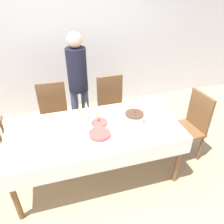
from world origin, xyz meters
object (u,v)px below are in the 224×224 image
object	(u,v)px
dining_chair_far_right	(112,105)
dining_chair_right_end	(190,124)
plate_stack_main	(100,134)
plate_stack_dessert	(100,123)
person_standing	(78,78)
dining_chair_far_left	(54,113)
birthday_cake	(134,117)
champagne_tray	(90,114)

from	to	relation	value
dining_chair_far_right	dining_chair_right_end	distance (m)	1.17
plate_stack_main	dining_chair_right_end	bearing A→B (deg)	6.80
plate_stack_dessert	person_standing	size ratio (longest dim) A/B	0.12
dining_chair_far_right	person_standing	bearing A→B (deg)	164.27
dining_chair_far_right	plate_stack_main	distance (m)	1.05
dining_chair_far_right	dining_chair_right_end	world-z (taller)	same
dining_chair_far_left	birthday_cake	size ratio (longest dim) A/B	4.23
dining_chair_far_right	dining_chair_right_end	bearing A→B (deg)	-41.88
dining_chair_far_left	dining_chair_right_end	distance (m)	1.92
dining_chair_far_right	dining_chair_far_left	bearing A→B (deg)	180.00
plate_stack_dessert	person_standing	world-z (taller)	person_standing
dining_chair_far_left	champagne_tray	distance (m)	0.79
dining_chair_far_left	plate_stack_main	size ratio (longest dim) A/B	3.98
dining_chair_right_end	birthday_cake	xyz separation A→B (m)	(-0.82, 0.01, 0.26)
dining_chair_right_end	plate_stack_main	distance (m)	1.31
dining_chair_far_left	plate_stack_dessert	size ratio (longest dim) A/B	5.10
dining_chair_far_left	plate_stack_dessert	bearing A→B (deg)	-54.03
dining_chair_far_right	champagne_tray	distance (m)	0.80
dining_chair_far_right	plate_stack_dessert	world-z (taller)	dining_chair_far_right
dining_chair_right_end	plate_stack_main	xyz separation A→B (m)	(-1.28, -0.15, 0.22)
birthday_cake	plate_stack_main	distance (m)	0.49
plate_stack_dessert	dining_chair_far_left	bearing A→B (deg)	125.97
dining_chair_right_end	birthday_cake	bearing A→B (deg)	179.62
dining_chair_far_right	champagne_tray	world-z (taller)	dining_chair_far_right
dining_chair_right_end	birthday_cake	size ratio (longest dim) A/B	4.23
dining_chair_far_right	birthday_cake	xyz separation A→B (m)	(0.05, -0.78, 0.26)
plate_stack_main	plate_stack_dessert	distance (m)	0.23
plate_stack_main	dining_chair_far_left	bearing A→B (deg)	116.35
dining_chair_far_left	person_standing	bearing A→B (deg)	18.25
dining_chair_far_left	champagne_tray	xyz separation A→B (m)	(0.42, -0.60, 0.28)
person_standing	champagne_tray	bearing A→B (deg)	-88.41
dining_chair_right_end	plate_stack_main	bearing A→B (deg)	-173.20
birthday_cake	plate_stack_dessert	xyz separation A→B (m)	(-0.41, 0.06, -0.04)
dining_chair_far_right	champagne_tray	xyz separation A→B (m)	(-0.45, -0.60, 0.28)
dining_chair_far_left	plate_stack_dessert	distance (m)	0.91
dining_chair_far_left	birthday_cake	distance (m)	1.24
dining_chair_far_left	dining_chair_far_right	xyz separation A→B (m)	(0.87, -0.00, 0.00)
dining_chair_right_end	champagne_tray	size ratio (longest dim) A/B	2.51
dining_chair_far_right	plate_stack_dessert	bearing A→B (deg)	-116.51
plate_stack_dessert	birthday_cake	bearing A→B (deg)	-8.88
dining_chair_far_left	plate_stack_dessert	world-z (taller)	dining_chair_far_left
champagne_tray	birthday_cake	bearing A→B (deg)	-19.14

